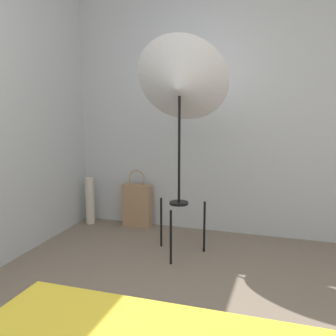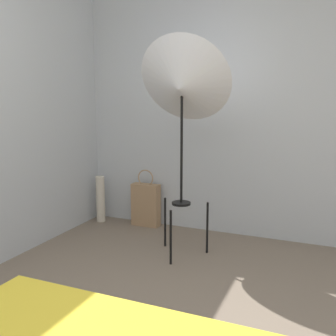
% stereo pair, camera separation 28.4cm
% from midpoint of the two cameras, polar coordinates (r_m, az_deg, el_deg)
% --- Properties ---
extents(wall_back, '(8.00, 0.05, 2.60)m').
position_cam_midpoint_polar(wall_back, '(3.88, 13.48, 9.07)').
color(wall_back, '#B7BCC1').
rests_on(wall_back, ground_plane).
extents(photo_umbrella, '(0.79, 0.55, 1.85)m').
position_cam_midpoint_polar(photo_umbrella, '(3.27, 4.57, 11.83)').
color(photo_umbrella, black).
rests_on(photo_umbrella, ground_plane).
extents(tote_bag, '(0.30, 0.12, 0.61)m').
position_cam_midpoint_polar(tote_bag, '(4.21, -1.31, -5.31)').
color(tote_bag, '#9E7A56').
rests_on(tote_bag, ground_plane).
extents(paper_roll, '(0.10, 0.10, 0.51)m').
position_cam_midpoint_polar(paper_roll, '(4.38, -7.95, -4.49)').
color(paper_roll, beige).
rests_on(paper_roll, ground_plane).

